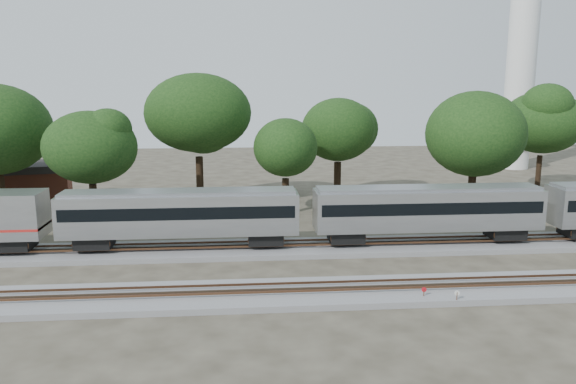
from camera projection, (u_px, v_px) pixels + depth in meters
name	position (u px, v px, depth m)	size (l,w,h in m)	color
ground	(302.00, 275.00, 39.99)	(160.00, 160.00, 0.00)	#383328
track_far	(294.00, 248.00, 45.81)	(160.00, 5.00, 0.73)	slate
track_near	(309.00, 293.00, 36.04)	(160.00, 5.00, 0.73)	slate
train	(546.00, 205.00, 46.93)	(117.03, 3.35, 4.94)	#B5B8BD
switch_stand_red	(424.00, 293.00, 35.01)	(0.31, 0.06, 0.98)	#512D19
switch_stand_white	(457.00, 296.00, 34.38)	(0.32, 0.07, 1.01)	#512D19
switch_lever	(448.00, 302.00, 34.68)	(0.50, 0.30, 0.30)	#512D19
brick_building	(27.00, 183.00, 64.03)	(10.46, 8.37, 4.46)	brown
tree_2	(90.00, 148.00, 52.27)	(7.68, 7.68, 10.82)	black
tree_3	(198.00, 113.00, 60.27)	(10.45, 10.45, 14.73)	black
tree_4	(285.00, 148.00, 57.25)	(7.09, 7.09, 9.99)	black
tree_5	(338.00, 130.00, 64.60)	(8.28, 8.28, 11.67)	black
tree_6	(475.00, 134.00, 56.14)	(8.57, 8.57, 12.08)	black
tree_7	(543.00, 122.00, 67.76)	(8.90, 8.90, 12.55)	black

